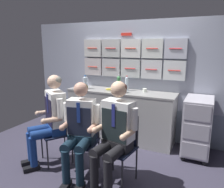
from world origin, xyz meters
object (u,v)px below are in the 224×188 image
Objects in this scene: crew_member_left at (51,115)px; folding_chair_center at (84,134)px; folding_chair_left at (62,126)px; crew_member_right at (115,130)px; coffee_cup_white at (124,90)px; folding_chair_right at (121,140)px; crew_member_center at (80,127)px; snack_banana at (110,89)px; service_trolley at (197,125)px; water_bottle_short at (85,82)px.

folding_chair_center is (0.55, 0.02, -0.20)m from crew_member_left.
folding_chair_center is (0.46, -0.11, 0.00)m from folding_chair_left.
crew_member_right reaches higher than folding_chair_left.
crew_member_right reaches higher than coffee_cup_white.
folding_chair_right is 0.66× the size of crew_member_right.
crew_member_right reaches higher than folding_chair_right.
crew_member_left is 0.60m from crew_member_center.
crew_member_center reaches higher than snack_banana.
crew_member_center is 1.28m from coffee_cup_white.
folding_chair_left is 1.16m from snack_banana.
service_trolley is at bearing 38.70° from folding_chair_center.
coffee_cup_white reaches higher than service_trolley.
folding_chair_left is at bearing -79.31° from water_bottle_short.
folding_chair_left is 1.02m from crew_member_right.
crew_member_right is 7.56× the size of snack_banana.
crew_member_left reaches higher than snack_banana.
water_bottle_short is 1.48× the size of snack_banana.
folding_chair_right is at bearing -69.68° from coffee_cup_white.
folding_chair_center is at bearing -97.39° from coffee_cup_white.
coffee_cup_white reaches higher than folding_chair_left.
crew_member_left is 1.53× the size of folding_chair_right.
crew_member_right is (0.51, -0.12, 0.19)m from folding_chair_center.
folding_chair_left is 1.00× the size of folding_chair_center.
crew_member_left reaches higher than folding_chair_center.
crew_member_center is (0.49, -0.27, 0.16)m from folding_chair_left.
folding_chair_left is at bearing -106.34° from snack_banana.
coffee_cup_white reaches higher than folding_chair_center.
crew_member_left is 1.10m from folding_chair_right.
service_trolley is 2.23m from crew_member_left.
crew_member_left reaches higher than folding_chair_right.
snack_banana is (-0.19, 1.30, 0.24)m from crew_member_center.
folding_chair_right is (0.50, 0.19, -0.16)m from crew_member_center.
crew_member_center is 1.47× the size of folding_chair_right.
crew_member_center is 14.93× the size of coffee_cup_white.
crew_member_right is (-0.02, -0.16, 0.19)m from folding_chair_right.
coffee_cup_white is at bearing -179.79° from service_trolley.
crew_member_center is at bearing -13.22° from crew_member_left.
folding_chair_center is 0.23m from crew_member_center.
folding_chair_right is 4.96× the size of snack_banana.
crew_member_left reaches higher than water_bottle_short.
water_bottle_short is at bearing 94.85° from crew_member_left.
crew_member_right is 5.12× the size of water_bottle_short.
snack_banana is at bearing 98.18° from crew_member_center.
folding_chair_right is (1.08, 0.05, -0.20)m from crew_member_left.
water_bottle_short is (-0.19, 0.98, 0.50)m from folding_chair_left.
crew_member_right is at bearing -13.59° from folding_chair_center.
service_trolley is 0.74× the size of crew_member_center.
service_trolley is at bearing 51.86° from folding_chair_right.
crew_member_left is 1.00× the size of crew_member_right.
folding_chair_left is at bearing 175.70° from folding_chair_right.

